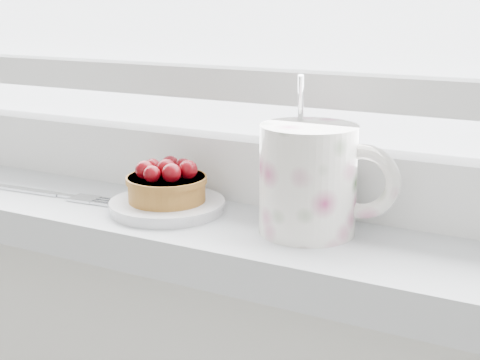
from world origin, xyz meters
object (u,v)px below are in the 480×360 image
Objects in this scene: floral_mug at (312,177)px; fork at (47,193)px; saucer at (167,206)px; raspberry_tart at (167,183)px.

fork is at bearing -175.64° from floral_mug.
raspberry_tart reaches higher than saucer.
floral_mug reaches higher than saucer.
raspberry_tart is 0.42× the size of fork.
raspberry_tart is at bearing 4.91° from fork.
raspberry_tart is at bearing -25.10° from saucer.
saucer is at bearing 4.95° from fork.
raspberry_tart reaches higher than fork.
saucer is 0.03m from raspberry_tart.
raspberry_tart is 0.16m from fork.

